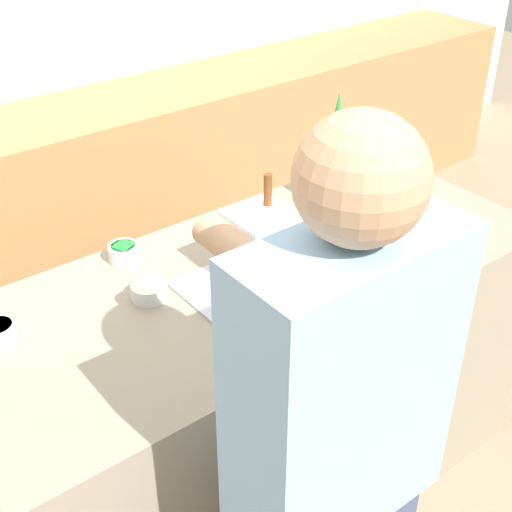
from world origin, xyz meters
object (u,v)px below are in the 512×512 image
gingerbread_house (261,243)px  person (333,483)px  baking_tray (261,278)px  candy_bowl_far_left (403,176)px  candy_bowl_far_right (149,290)px  decorative_tree (336,149)px  candy_bowl_near_tray_left (124,252)px

gingerbread_house → person: person is taller
baking_tray → person: size_ratio=0.27×
person → candy_bowl_far_left: bearing=36.5°
baking_tray → gingerbread_house: (0.00, 0.00, 0.12)m
candy_bowl_far_right → person: (-0.01, -0.77, -0.07)m
decorative_tree → gingerbread_house: bearing=-156.1°
candy_bowl_far_right → decorative_tree: bearing=6.9°
gingerbread_house → person: size_ratio=0.18×
baking_tray → candy_bowl_near_tray_left: bearing=128.7°
gingerbread_house → candy_bowl_near_tray_left: size_ratio=3.33×
baking_tray → candy_bowl_far_left: size_ratio=3.87×
baking_tray → decorative_tree: decorative_tree is taller
candy_bowl_near_tray_left → person: (-0.05, -0.99, -0.08)m
candy_bowl_far_right → candy_bowl_far_left: size_ratio=0.84×
baking_tray → candy_bowl_far_left: (0.81, 0.18, 0.02)m
gingerbread_house → candy_bowl_far_left: bearing=12.5°
candy_bowl_far_right → gingerbread_house: bearing=-21.0°
candy_bowl_far_left → person: bearing=-143.5°
baking_tray → candy_bowl_far_right: 0.33m
decorative_tree → person: bearing=-132.8°
candy_bowl_near_tray_left → gingerbread_house: bearing=-51.3°
person → candy_bowl_far_right: bearing=89.4°
baking_tray → candy_bowl_far_left: 0.83m
candy_bowl_near_tray_left → decorative_tree: bearing=-9.0°
candy_bowl_near_tray_left → candy_bowl_far_left: bearing=-8.4°
baking_tray → candy_bowl_near_tray_left: candy_bowl_near_tray_left is taller
baking_tray → person: (-0.32, -0.65, -0.05)m
person → decorative_tree: bearing=47.2°
baking_tray → candy_bowl_far_right: bearing=158.9°
candy_bowl_far_left → decorative_tree: bearing=173.2°
candy_bowl_near_tray_left → candy_bowl_far_left: candy_bowl_near_tray_left is taller
decorative_tree → candy_bowl_far_left: 0.37m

